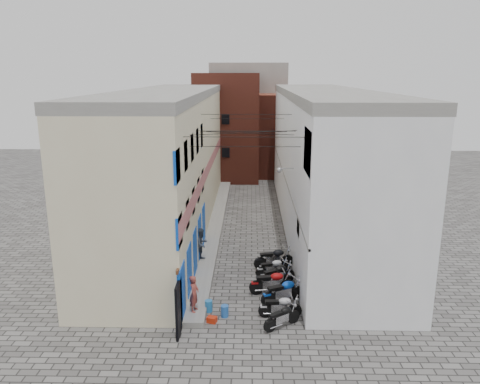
# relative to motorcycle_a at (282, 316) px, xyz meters

# --- Properties ---
(ground) EXTENTS (90.00, 90.00, 0.00)m
(ground) POSITION_rel_motorcycle_a_xyz_m (-1.56, -0.17, -0.52)
(ground) COLOR #4F4D4B
(ground) RESTS_ON ground
(plinth) EXTENTS (0.90, 26.00, 0.25)m
(plinth) POSITION_rel_motorcycle_a_xyz_m (-3.61, 12.83, -0.39)
(plinth) COLOR gray
(plinth) RESTS_ON ground
(building_left) EXTENTS (5.10, 27.00, 9.00)m
(building_left) POSITION_rel_motorcycle_a_xyz_m (-6.54, 12.78, 3.98)
(building_left) COLOR beige
(building_left) RESTS_ON ground
(building_right) EXTENTS (5.94, 26.00, 9.00)m
(building_right) POSITION_rel_motorcycle_a_xyz_m (3.44, 12.82, 3.99)
(building_right) COLOR silver
(building_right) RESTS_ON ground
(building_far_brick_left) EXTENTS (6.00, 6.00, 10.00)m
(building_far_brick_left) POSITION_rel_motorcycle_a_xyz_m (-3.56, 27.83, 4.48)
(building_far_brick_left) COLOR maroon
(building_far_brick_left) RESTS_ON ground
(building_far_brick_right) EXTENTS (5.00, 6.00, 8.00)m
(building_far_brick_right) POSITION_rel_motorcycle_a_xyz_m (1.44, 29.83, 3.48)
(building_far_brick_right) COLOR maroon
(building_far_brick_right) RESTS_ON ground
(building_far_concrete) EXTENTS (8.00, 5.00, 11.00)m
(building_far_concrete) POSITION_rel_motorcycle_a_xyz_m (-1.56, 33.83, 4.98)
(building_far_concrete) COLOR gray
(building_far_concrete) RESTS_ON ground
(far_shopfront) EXTENTS (2.00, 0.30, 2.40)m
(far_shopfront) POSITION_rel_motorcycle_a_xyz_m (-1.56, 25.03, 0.68)
(far_shopfront) COLOR black
(far_shopfront) RESTS_ON ground
(overhead_wires) EXTENTS (5.80, 13.02, 1.32)m
(overhead_wires) POSITION_rel_motorcycle_a_xyz_m (-1.56, 7.47, 6.61)
(overhead_wires) COLOR black
(overhead_wires) RESTS_ON ground
(motorcycle_a) EXTENTS (1.78, 1.49, 1.03)m
(motorcycle_a) POSITION_rel_motorcycle_a_xyz_m (0.00, 0.00, 0.00)
(motorcycle_a) COLOR black
(motorcycle_a) RESTS_ON ground
(motorcycle_b) EXTENTS (1.87, 0.67, 1.07)m
(motorcycle_b) POSITION_rel_motorcycle_a_xyz_m (-0.03, 0.84, 0.02)
(motorcycle_b) COLOR #B7B6BB
(motorcycle_b) RESTS_ON ground
(motorcycle_c) EXTENTS (2.27, 1.54, 1.26)m
(motorcycle_c) POSITION_rel_motorcycle_a_xyz_m (0.19, 2.04, 0.11)
(motorcycle_c) COLOR #0C43BA
(motorcycle_c) RESTS_ON ground
(motorcycle_d) EXTENTS (2.22, 0.96, 1.24)m
(motorcycle_d) POSITION_rel_motorcycle_a_xyz_m (-0.28, 3.00, 0.10)
(motorcycle_d) COLOR #9C0B0C
(motorcycle_d) RESTS_ON ground
(motorcycle_e) EXTENTS (2.09, 1.63, 1.19)m
(motorcycle_e) POSITION_rel_motorcycle_a_xyz_m (-0.00, 3.88, 0.08)
(motorcycle_e) COLOR black
(motorcycle_e) RESTS_ON ground
(motorcycle_f) EXTENTS (1.91, 1.03, 1.05)m
(motorcycle_f) POSITION_rel_motorcycle_a_xyz_m (-0.14, 4.87, 0.01)
(motorcycle_f) COLOR #B7B8BC
(motorcycle_f) RESTS_ON ground
(motorcycle_g) EXTENTS (2.27, 1.18, 1.26)m
(motorcycle_g) POSITION_rel_motorcycle_a_xyz_m (-0.05, 5.89, 0.11)
(motorcycle_g) COLOR black
(motorcycle_g) RESTS_ON ground
(person_a) EXTENTS (0.48, 0.64, 1.58)m
(person_a) POSITION_rel_motorcycle_a_xyz_m (-3.64, 0.83, 0.52)
(person_a) COLOR brown
(person_a) RESTS_ON plinth
(person_b) EXTENTS (1.04, 1.09, 1.78)m
(person_b) POSITION_rel_motorcycle_a_xyz_m (-3.91, 6.38, 0.62)
(person_b) COLOR #2F3746
(person_b) RESTS_ON plinth
(water_jug_near) EXTENTS (0.43, 0.43, 0.51)m
(water_jug_near) POSITION_rel_motorcycle_a_xyz_m (-2.36, 0.80, -0.26)
(water_jug_near) COLOR #235CB3
(water_jug_near) RESTS_ON ground
(water_jug_far) EXTENTS (0.43, 0.43, 0.51)m
(water_jug_far) POSITION_rel_motorcycle_a_xyz_m (-3.08, 1.24, -0.26)
(water_jug_far) COLOR #2574B9
(water_jug_far) RESTS_ON ground
(red_crate) EXTENTS (0.46, 0.40, 0.24)m
(red_crate) POSITION_rel_motorcycle_a_xyz_m (-2.87, 0.33, -0.40)
(red_crate) COLOR #B9250D
(red_crate) RESTS_ON ground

